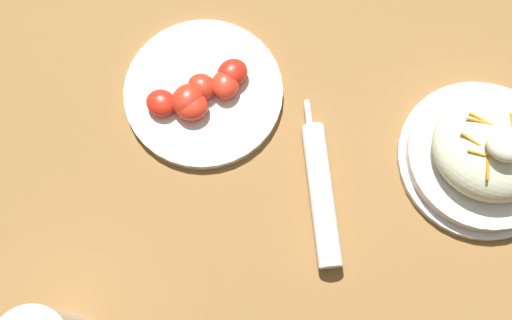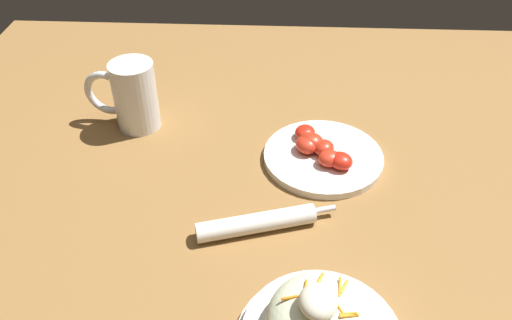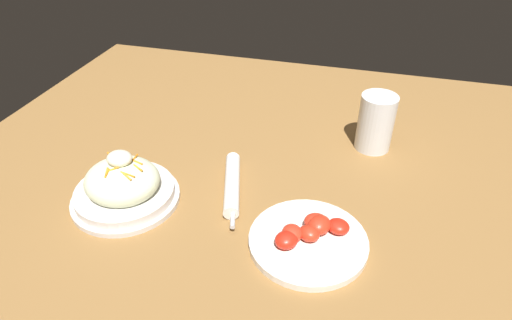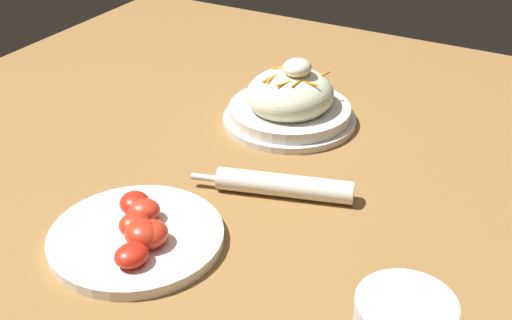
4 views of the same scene
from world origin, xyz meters
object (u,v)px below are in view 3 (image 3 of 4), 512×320
Objects in this scene: napkin_roll at (232,184)px; tomato_plate at (309,238)px; beer_mug at (376,125)px; salad_plate at (124,186)px.

tomato_plate is (-0.18, 0.11, -0.00)m from napkin_roll.
salad_plate is at bearing 35.71° from beer_mug.
salad_plate reaches higher than tomato_plate.
napkin_roll is (0.28, 0.25, -0.04)m from beer_mug.
beer_mug is at bearing -144.29° from salad_plate.
beer_mug is at bearing -104.69° from tomato_plate.
beer_mug is 0.38m from napkin_roll.
tomato_plate is at bearing 177.05° from salad_plate.
tomato_plate is at bearing 75.31° from beer_mug.
salad_plate is 1.47× the size of beer_mug.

